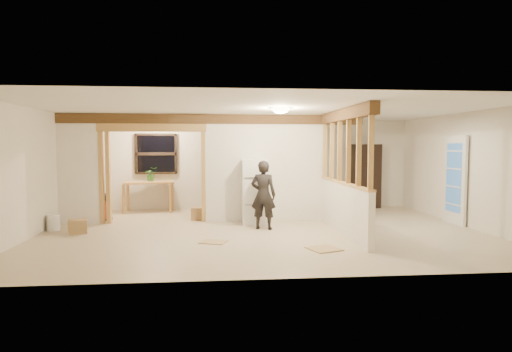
{
  "coord_description": "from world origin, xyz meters",
  "views": [
    {
      "loc": [
        -0.94,
        -8.76,
        1.76
      ],
      "look_at": [
        -0.1,
        0.4,
        1.12
      ],
      "focal_mm": 30.0,
      "sensor_mm": 36.0,
      "label": 1
    }
  ],
  "objects": [
    {
      "name": "partition_left_stub",
      "position": [
        -4.05,
        1.2,
        1.25
      ],
      "size": [
        0.9,
        0.12,
        2.5
      ],
      "primitive_type": "cube",
      "color": "white",
      "rests_on": "floor"
    },
    {
      "name": "ceiling_dome_main",
      "position": [
        0.3,
        -0.5,
        2.48
      ],
      "size": [
        0.36,
        0.36,
        0.16
      ],
      "primitive_type": "ellipsoid",
      "color": "#FFEABF",
      "rests_on": "ceiling"
    },
    {
      "name": "bookshelf",
      "position": [
        3.24,
        3.03,
        0.91
      ],
      "size": [
        0.91,
        0.3,
        1.81
      ],
      "primitive_type": "cube",
      "color": "black",
      "rests_on": "floor"
    },
    {
      "name": "header_beam_right",
      "position": [
        1.6,
        -0.4,
        2.38
      ],
      "size": [
        0.18,
        3.3,
        0.22
      ],
      "primitive_type": "cube",
      "color": "brown",
      "rests_on": "ceiling"
    },
    {
      "name": "refrigerator",
      "position": [
        -0.08,
        0.85,
        0.73
      ],
      "size": [
        0.6,
        0.58,
        1.45
      ],
      "primitive_type": "cube",
      "color": "white",
      "rests_on": "floor"
    },
    {
      "name": "header_beam_back",
      "position": [
        -1.0,
        1.2,
        2.38
      ],
      "size": [
        7.0,
        0.18,
        0.22
      ],
      "primitive_type": "cube",
      "color": "brown",
      "rests_on": "ceiling"
    },
    {
      "name": "wall_back",
      "position": [
        0.0,
        3.25,
        1.25
      ],
      "size": [
        9.0,
        0.01,
        2.5
      ],
      "primitive_type": "cube",
      "color": "silver",
      "rests_on": "floor"
    },
    {
      "name": "wall_right",
      "position": [
        4.5,
        0.0,
        1.25
      ],
      "size": [
        0.01,
        6.5,
        2.5
      ],
      "primitive_type": "cube",
      "color": "silver",
      "rests_on": "floor"
    },
    {
      "name": "box_util_b",
      "position": [
        -3.87,
        2.04,
        0.14
      ],
      "size": [
        0.38,
        0.38,
        0.27
      ],
      "primitive_type": "cube",
      "rotation": [
        0.0,
        0.0,
        0.42
      ],
      "color": "#9E7A4C",
      "rests_on": "floor"
    },
    {
      "name": "stud_partition",
      "position": [
        1.6,
        -0.4,
        1.66
      ],
      "size": [
        0.14,
        3.2,
        1.32
      ],
      "primitive_type": "cube",
      "color": "tan",
      "rests_on": "pony_wall"
    },
    {
      "name": "ceiling_dome_util",
      "position": [
        -2.5,
        2.3,
        2.48
      ],
      "size": [
        0.32,
        0.32,
        0.14
      ],
      "primitive_type": "ellipsoid",
      "color": "#FFEABF",
      "rests_on": "ceiling"
    },
    {
      "name": "potted_plant",
      "position": [
        -2.7,
        2.91,
        1.01
      ],
      "size": [
        0.41,
        0.38,
        0.38
      ],
      "primitive_type": "imported",
      "rotation": [
        0.0,
        0.0,
        0.28
      ],
      "color": "#3C7332",
      "rests_on": "work_table"
    },
    {
      "name": "hanging_bulb",
      "position": [
        -2.0,
        1.6,
        2.18
      ],
      "size": [
        0.07,
        0.07,
        0.07
      ],
      "primitive_type": "ellipsoid",
      "color": "#FFD88C",
      "rests_on": "ceiling"
    },
    {
      "name": "box_util_a",
      "position": [
        -1.37,
        1.46,
        0.15
      ],
      "size": [
        0.38,
        0.34,
        0.3
      ],
      "primitive_type": "cube",
      "rotation": [
        0.0,
        0.0,
        -0.11
      ],
      "color": "#9E7A4C",
      "rests_on": "floor"
    },
    {
      "name": "box_front",
      "position": [
        -3.74,
        0.07,
        0.14
      ],
      "size": [
        0.42,
        0.37,
        0.29
      ],
      "primitive_type": "cube",
      "rotation": [
        0.0,
        0.0,
        0.29
      ],
      "color": "#9E7A4C",
      "rests_on": "floor"
    },
    {
      "name": "french_door",
      "position": [
        4.42,
        0.4,
        1.0
      ],
      "size": [
        0.12,
        0.86,
        2.0
      ],
      "primitive_type": "cube",
      "color": "white",
      "rests_on": "floor"
    },
    {
      "name": "partition_center",
      "position": [
        0.2,
        1.2,
        1.25
      ],
      "size": [
        2.8,
        0.12,
        2.5
      ],
      "primitive_type": "cube",
      "color": "white",
      "rests_on": "floor"
    },
    {
      "name": "bucket",
      "position": [
        -4.34,
        0.4,
        0.16
      ],
      "size": [
        0.32,
        0.32,
        0.33
      ],
      "primitive_type": "cylinder",
      "rotation": [
        0.0,
        0.0,
        0.26
      ],
      "color": "white",
      "rests_on": "floor"
    },
    {
      "name": "doorway_frame",
      "position": [
        -2.4,
        1.2,
        1.1
      ],
      "size": [
        2.46,
        0.14,
        2.2
      ],
      "primitive_type": "cube",
      "color": "tan",
      "rests_on": "floor"
    },
    {
      "name": "woman",
      "position": [
        0.04,
        0.16,
        0.73
      ],
      "size": [
        0.61,
        0.49,
        1.46
      ],
      "primitive_type": "imported",
      "rotation": [
        0.0,
        0.0,
        2.84
      ],
      "color": "#2B2726",
      "rests_on": "floor"
    },
    {
      "name": "floor_panel_far",
      "position": [
        -1.01,
        -0.99,
        0.01
      ],
      "size": [
        0.56,
        0.5,
        0.01
      ],
      "primitive_type": "cube",
      "rotation": [
        0.0,
        0.0,
        -0.33
      ],
      "color": "tan",
      "rests_on": "floor"
    },
    {
      "name": "window_back",
      "position": [
        -2.6,
        3.17,
        1.55
      ],
      "size": [
        1.12,
        0.1,
        1.1
      ],
      "primitive_type": "cube",
      "color": "black",
      "rests_on": "wall_back"
    },
    {
      "name": "floor",
      "position": [
        0.0,
        0.0,
        -0.01
      ],
      "size": [
        9.0,
        6.5,
        0.01
      ],
      "primitive_type": "cube",
      "color": "#C0AB8F",
      "rests_on": "ground"
    },
    {
      "name": "ceiling",
      "position": [
        0.0,
        0.0,
        2.5
      ],
      "size": [
        9.0,
        6.5,
        0.01
      ],
      "primitive_type": "cube",
      "color": "white"
    },
    {
      "name": "floor_panel_near",
      "position": [
        0.88,
        -1.7,
        0.01
      ],
      "size": [
        0.63,
        0.63,
        0.02
      ],
      "primitive_type": "cube",
      "rotation": [
        0.0,
        0.0,
        0.35
      ],
      "color": "tan",
      "rests_on": "floor"
    },
    {
      "name": "shop_vac",
      "position": [
        -3.67,
        1.61,
        0.32
      ],
      "size": [
        0.62,
        0.62,
        0.64
      ],
      "primitive_type": "cylinder",
      "rotation": [
        0.0,
        0.0,
        -0.33
      ],
      "color": "red",
      "rests_on": "floor"
    },
    {
      "name": "wall_left",
      "position": [
        -4.5,
        0.0,
        1.25
      ],
      "size": [
        0.01,
        6.5,
        2.5
      ],
      "primitive_type": "cube",
      "color": "silver",
      "rests_on": "floor"
    },
    {
      "name": "pony_wall",
      "position": [
        1.6,
        -0.4,
        0.5
      ],
      "size": [
        0.12,
        3.2,
        1.0
      ],
      "primitive_type": "cube",
      "color": "white",
      "rests_on": "floor"
    },
    {
      "name": "work_table",
      "position": [
        -2.76,
        2.81,
        0.41
      ],
      "size": [
        1.41,
        0.91,
        0.82
      ],
      "primitive_type": "cube",
      "rotation": [
        0.0,
        0.0,
        0.21
      ],
      "color": "tan",
      "rests_on": "floor"
    },
    {
      "name": "wall_front",
      "position": [
        0.0,
        -3.25,
        1.25
      ],
      "size": [
        9.0,
        0.01,
        2.5
      ],
      "primitive_type": "cube",
      "color": "silver",
      "rests_on": "floor"
    }
  ]
}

